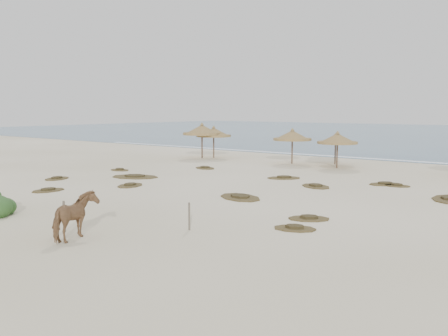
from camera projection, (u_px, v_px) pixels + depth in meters
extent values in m
plane|color=#F4E5C9|center=(162.00, 202.00, 23.91)|extent=(160.00, 160.00, 0.00)
cube|color=white|center=(372.00, 159.00, 44.16)|extent=(70.00, 0.60, 0.01)
cylinder|color=brown|center=(202.00, 145.00, 44.79)|extent=(0.14, 0.14, 2.40)
cylinder|color=#9A7546|center=(202.00, 134.00, 44.67)|extent=(4.06, 4.06, 0.21)
cone|color=#9A7546|center=(202.00, 130.00, 44.63)|extent=(3.93, 3.93, 0.86)
cone|color=#9A7546|center=(202.00, 124.00, 44.56)|extent=(0.41, 0.41, 0.25)
cylinder|color=brown|center=(214.00, 146.00, 45.03)|extent=(0.12, 0.12, 2.18)
cylinder|color=#9A7546|center=(214.00, 136.00, 44.92)|extent=(3.43, 3.43, 0.19)
cone|color=#9A7546|center=(214.00, 132.00, 44.88)|extent=(3.31, 3.31, 0.78)
cone|color=#9A7546|center=(214.00, 127.00, 44.83)|extent=(0.37, 0.37, 0.23)
cylinder|color=brown|center=(335.00, 153.00, 39.84)|extent=(0.11, 0.11, 1.88)
cylinder|color=#9A7546|center=(335.00, 143.00, 39.75)|extent=(3.21, 3.21, 0.16)
cone|color=#9A7546|center=(336.00, 139.00, 39.71)|extent=(3.11, 3.11, 0.67)
cone|color=#9A7546|center=(336.00, 134.00, 39.66)|extent=(0.32, 0.32, 0.20)
cylinder|color=brown|center=(292.00, 150.00, 40.26)|extent=(0.12, 0.12, 2.16)
cylinder|color=#9A7546|center=(292.00, 139.00, 40.16)|extent=(3.55, 3.55, 0.19)
cone|color=#9A7546|center=(292.00, 135.00, 40.11)|extent=(3.43, 3.43, 0.77)
cone|color=#9A7546|center=(292.00, 129.00, 40.06)|extent=(0.37, 0.37, 0.23)
cylinder|color=brown|center=(337.00, 154.00, 37.23)|extent=(0.12, 0.12, 2.09)
cylinder|color=#9A7546|center=(337.00, 143.00, 37.13)|extent=(3.47, 3.47, 0.18)
cone|color=#9A7546|center=(337.00, 138.00, 37.09)|extent=(3.35, 3.35, 0.75)
cone|color=#9A7546|center=(338.00, 132.00, 37.03)|extent=(0.36, 0.36, 0.22)
imported|color=#926642|center=(75.00, 217.00, 16.88)|extent=(1.50, 2.08, 1.60)
cylinder|color=#63594A|center=(64.00, 217.00, 17.94)|extent=(0.11, 0.11, 1.14)
cylinder|color=#63594A|center=(189.00, 216.00, 18.22)|extent=(0.09, 0.09, 1.03)
ellipsoid|color=#335C27|center=(3.00, 207.00, 21.04)|extent=(1.05, 1.05, 0.79)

